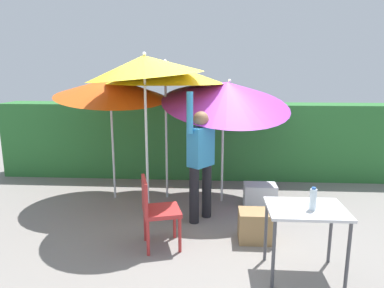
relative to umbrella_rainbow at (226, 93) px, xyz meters
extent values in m
plane|color=gray|center=(-0.51, -0.92, -1.80)|extent=(24.00, 24.00, 0.00)
cube|color=#2D7033|center=(-0.51, 1.43, -1.05)|extent=(8.00, 0.70, 1.51)
cylinder|color=silver|center=(-0.05, -0.01, -0.99)|extent=(0.04, 0.04, 1.63)
cone|color=purple|center=(0.00, 0.00, 0.00)|extent=(2.13, 2.09, 1.03)
sphere|color=silver|center=(0.05, 0.01, 0.20)|extent=(0.05, 0.05, 0.05)
cylinder|color=silver|center=(-0.99, 0.11, -0.83)|extent=(0.04, 0.04, 1.95)
cone|color=yellow|center=(-0.99, 0.11, 0.32)|extent=(1.92, 1.92, 0.35)
sphere|color=silver|center=(-0.99, 0.11, 0.50)|extent=(0.05, 0.05, 0.05)
cylinder|color=silver|center=(-1.15, -0.78, -0.76)|extent=(0.04, 0.04, 2.07)
cone|color=yellow|center=(-1.14, -0.79, 0.41)|extent=(1.64, 1.63, 0.47)
sphere|color=silver|center=(-1.14, -0.80, 0.57)|extent=(0.05, 0.05, 0.05)
cylinder|color=silver|center=(-1.88, 0.02, -0.94)|extent=(0.04, 0.04, 1.73)
cone|color=#EA5919|center=(-1.86, 0.03, 0.09)|extent=(1.85, 1.84, 0.67)
sphere|color=silver|center=(-1.84, 0.04, 0.26)|extent=(0.05, 0.05, 0.05)
cylinder|color=black|center=(-0.46, -0.89, -1.39)|extent=(0.14, 0.14, 0.82)
cylinder|color=black|center=(-0.29, -0.67, -1.39)|extent=(0.14, 0.14, 0.82)
cube|color=#338EC6|center=(-0.37, -0.78, -0.70)|extent=(0.40, 0.42, 0.56)
sphere|color=#8C6647|center=(-0.37, -0.78, -0.31)|extent=(0.22, 0.22, 0.22)
cylinder|color=#338EC6|center=(-0.52, -0.96, -0.20)|extent=(0.13, 0.13, 0.56)
cylinder|color=#8C6647|center=(-0.23, -0.60, -0.72)|extent=(0.13, 0.13, 0.52)
cylinder|color=#B72D2D|center=(-0.58, -1.74, -1.58)|extent=(0.04, 0.04, 0.44)
cylinder|color=#B72D2D|center=(-0.69, -1.37, -1.58)|extent=(0.04, 0.04, 0.44)
cylinder|color=#B72D2D|center=(-0.95, -1.84, -1.58)|extent=(0.04, 0.04, 0.44)
cylinder|color=#B72D2D|center=(-1.05, -1.48, -1.58)|extent=(0.04, 0.04, 0.44)
cube|color=#B72D2D|center=(-0.82, -1.61, -1.33)|extent=(0.54, 0.54, 0.05)
cube|color=#B72D2D|center=(-1.01, -1.66, -1.11)|extent=(0.16, 0.43, 0.40)
cube|color=silver|center=(0.56, -0.23, -1.61)|extent=(0.51, 0.34, 0.38)
cube|color=#9E7A4C|center=(0.36, -1.38, -1.60)|extent=(0.45, 0.35, 0.40)
cylinder|color=#4C4C51|center=(1.13, -1.86, -1.43)|extent=(0.04, 0.04, 0.73)
cylinder|color=#4C4C51|center=(0.41, -1.86, -1.43)|extent=(0.04, 0.04, 0.73)
cylinder|color=#4C4C51|center=(1.13, -2.38, -1.43)|extent=(0.04, 0.04, 0.73)
cylinder|color=#4C4C51|center=(0.41, -2.38, -1.43)|extent=(0.04, 0.04, 0.73)
cube|color=silver|center=(0.77, -2.12, -1.05)|extent=(0.80, 0.60, 0.03)
cylinder|color=silver|center=(0.82, -2.17, -0.93)|extent=(0.07, 0.07, 0.22)
cylinder|color=#2D60B7|center=(0.82, -2.17, -0.81)|extent=(0.04, 0.04, 0.02)
camera|label=1|loc=(-0.20, -5.56, 0.34)|focal=32.43mm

